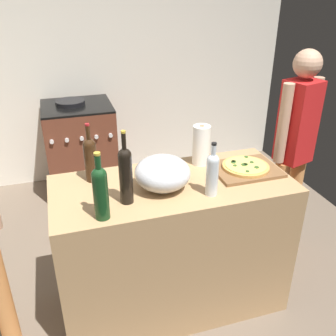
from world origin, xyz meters
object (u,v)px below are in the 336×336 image
object	(u,v)px
mixing_bowl	(162,173)
wine_bottle_green	(100,190)
wine_bottle_clear	(212,172)
stove	(81,149)
wine_bottle_amber	(126,173)
paper_towel_roll	(201,145)
wine_bottle_dark	(90,158)
pizza	(246,166)
person_in_red	(294,145)

from	to	relation	value
mixing_bowl	wine_bottle_green	xyz separation A→B (m)	(-0.37, -0.20, 0.06)
wine_bottle_clear	stove	world-z (taller)	wine_bottle_clear
wine_bottle_amber	wine_bottle_green	world-z (taller)	wine_bottle_amber
wine_bottle_amber	stove	bearing A→B (deg)	93.62
wine_bottle_clear	wine_bottle_amber	xyz separation A→B (m)	(-0.46, 0.06, 0.04)
wine_bottle_amber	wine_bottle_green	xyz separation A→B (m)	(-0.15, -0.11, -0.02)
wine_bottle_clear	wine_bottle_amber	distance (m)	0.47
wine_bottle_clear	paper_towel_roll	bearing A→B (deg)	77.06
wine_bottle_clear	wine_bottle_dark	xyz separation A→B (m)	(-0.61, 0.36, 0.01)
pizza	mixing_bowl	distance (m)	0.56
wine_bottle_clear	person_in_red	world-z (taller)	person_in_red
wine_bottle_clear	stove	bearing A→B (deg)	106.91
mixing_bowl	wine_bottle_amber	size ratio (longest dim) A/B	0.78
pizza	wine_bottle_clear	bearing A→B (deg)	-147.48
mixing_bowl	paper_towel_roll	xyz separation A→B (m)	(0.33, 0.24, 0.03)
wine_bottle_green	person_in_red	distance (m)	1.58
stove	wine_bottle_clear	bearing A→B (deg)	-73.09
paper_towel_roll	person_in_red	size ratio (longest dim) A/B	0.16
paper_towel_roll	wine_bottle_green	size ratio (longest dim) A/B	0.73
pizza	wine_bottle_green	size ratio (longest dim) A/B	0.81
pizza	wine_bottle_dark	distance (m)	0.95
mixing_bowl	stove	xyz separation A→B (m)	(-0.34, 1.76, -0.55)
paper_towel_roll	stove	xyz separation A→B (m)	(-0.67, 1.52, -0.59)
pizza	person_in_red	size ratio (longest dim) A/B	0.18
paper_towel_roll	wine_bottle_amber	world-z (taller)	wine_bottle_amber
paper_towel_roll	wine_bottle_amber	bearing A→B (deg)	-149.52
wine_bottle_dark	stove	world-z (taller)	wine_bottle_dark
paper_towel_roll	wine_bottle_green	xyz separation A→B (m)	(-0.70, -0.43, 0.03)
pizza	person_in_red	distance (m)	0.63
mixing_bowl	wine_bottle_dark	distance (m)	0.43
pizza	wine_bottle_dark	size ratio (longest dim) A/B	0.82
mixing_bowl	paper_towel_roll	world-z (taller)	paper_towel_roll
wine_bottle_clear	pizza	bearing A→B (deg)	32.52
wine_bottle_amber	wine_bottle_clear	bearing A→B (deg)	-7.32
wine_bottle_dark	stove	distance (m)	1.66
mixing_bowl	paper_towel_roll	distance (m)	0.41
paper_towel_roll	wine_bottle_clear	distance (m)	0.39
pizza	mixing_bowl	bearing A→B (deg)	-174.15
wine_bottle_green	pizza	bearing A→B (deg)	15.26
stove	person_in_red	size ratio (longest dim) A/B	0.61
person_in_red	wine_bottle_dark	bearing A→B (deg)	-174.92
wine_bottle_amber	stove	distance (m)	1.95
paper_towel_roll	mixing_bowl	bearing A→B (deg)	-143.91
paper_towel_roll	wine_bottle_green	bearing A→B (deg)	-148.09
wine_bottle_dark	person_in_red	distance (m)	1.49
mixing_bowl	person_in_red	xyz separation A→B (m)	(1.11, 0.35, -0.11)
wine_bottle_green	paper_towel_roll	bearing A→B (deg)	31.91
paper_towel_roll	person_in_red	world-z (taller)	person_in_red
mixing_bowl	wine_bottle_clear	distance (m)	0.28
pizza	wine_bottle_amber	world-z (taller)	wine_bottle_amber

